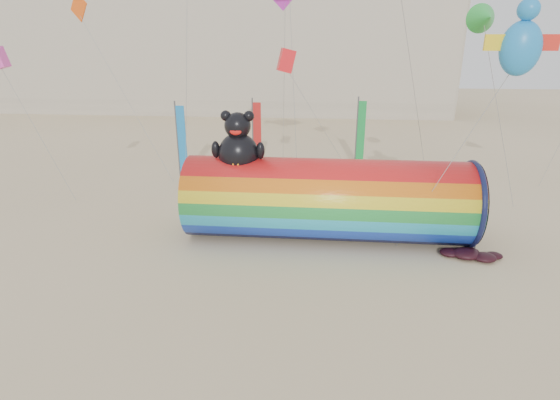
# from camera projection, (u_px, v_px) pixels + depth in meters

# --- Properties ---
(ground) EXTENTS (160.00, 160.00, 0.00)m
(ground) POSITION_uv_depth(u_px,v_px,m) (264.00, 266.00, 18.03)
(ground) COLOR #CCB58C
(ground) RESTS_ON ground
(hotel_building) EXTENTS (60.40, 15.40, 20.60)m
(hotel_building) POSITION_uv_depth(u_px,v_px,m) (220.00, 31.00, 58.70)
(hotel_building) COLOR #B7AD99
(hotel_building) RESTS_ON ground
(windsock_assembly) EXTENTS (13.02, 3.96, 6.00)m
(windsock_assembly) POSITION_uv_depth(u_px,v_px,m) (327.00, 197.00, 20.14)
(windsock_assembly) COLOR red
(windsock_assembly) RESTS_ON ground
(kite_handler) EXTENTS (0.61, 0.42, 1.63)m
(kite_handler) POSITION_uv_depth(u_px,v_px,m) (473.00, 233.00, 19.22)
(kite_handler) COLOR #585B5F
(kite_handler) RESTS_ON ground
(fabric_bundle) EXTENTS (2.62, 1.35, 0.41)m
(fabric_bundle) POSITION_uv_depth(u_px,v_px,m) (470.00, 254.00, 18.69)
(fabric_bundle) COLOR black
(fabric_bundle) RESTS_ON ground
(festival_banners) EXTENTS (12.70, 3.77, 5.20)m
(festival_banners) POSITION_uv_depth(u_px,v_px,m) (268.00, 136.00, 30.35)
(festival_banners) COLOR #59595E
(festival_banners) RESTS_ON ground
(beachgoers) EXTENTS (68.12, 54.61, 1.84)m
(beachgoers) POSITION_uv_depth(u_px,v_px,m) (262.00, 324.00, 12.84)
(beachgoers) COLOR #33333F
(beachgoers) RESTS_ON ground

